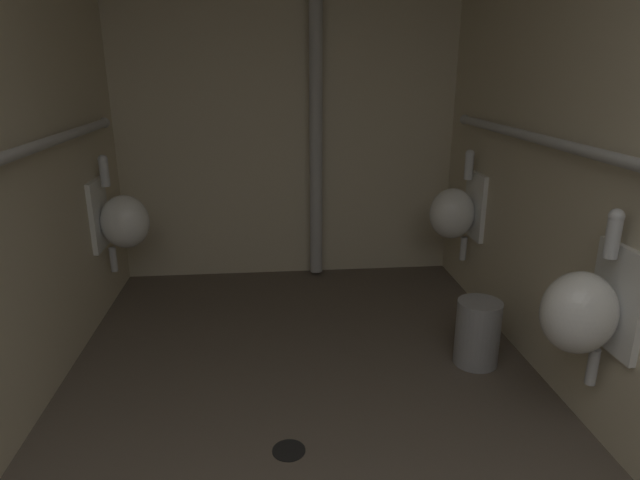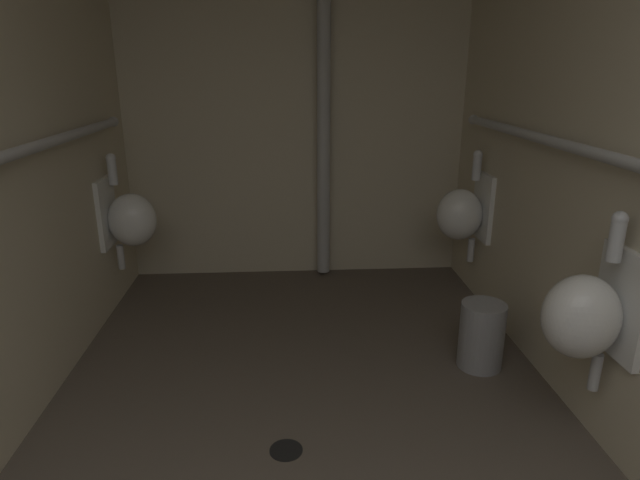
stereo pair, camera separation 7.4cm
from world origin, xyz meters
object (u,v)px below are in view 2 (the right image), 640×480
object	(u,v)px
floor_drain	(286,450)
waste_bin	(481,335)
urinal_left_mid	(129,218)
urinal_right_far	(463,213)
urinal_right_mid	(587,314)
standpipe_back_wall	(324,106)

from	to	relation	value
floor_drain	waste_bin	bearing A→B (deg)	30.53
floor_drain	waste_bin	world-z (taller)	waste_bin
urinal_left_mid	urinal_right_far	size ratio (longest dim) A/B	1.00
urinal_right_mid	urinal_right_far	distance (m)	1.53
urinal_right_far	floor_drain	bearing A→B (deg)	-128.47
urinal_left_mid	waste_bin	world-z (taller)	urinal_left_mid
urinal_left_mid	floor_drain	distance (m)	1.89
waste_bin	urinal_left_mid	bearing A→B (deg)	156.37
urinal_right_mid	waste_bin	world-z (taller)	urinal_right_mid
urinal_left_mid	urinal_right_mid	distance (m)	2.66
urinal_right_far	waste_bin	xyz separation A→B (m)	(-0.15, -0.88, -0.43)
urinal_left_mid	standpipe_back_wall	xyz separation A→B (m)	(1.28, 0.51, 0.65)
urinal_left_mid	urinal_right_mid	xyz separation A→B (m)	(2.17, -1.54, 0.00)
urinal_left_mid	urinal_right_mid	size ratio (longest dim) A/B	1.00
urinal_right_mid	floor_drain	bearing A→B (deg)	178.04
standpipe_back_wall	waste_bin	world-z (taller)	standpipe_back_wall
urinal_left_mid	urinal_right_far	distance (m)	2.17
urinal_right_mid	waste_bin	size ratio (longest dim) A/B	2.10
urinal_right_mid	standpipe_back_wall	world-z (taller)	standpipe_back_wall
urinal_right_far	waste_bin	bearing A→B (deg)	-99.45
urinal_right_far	waste_bin	distance (m)	0.99
standpipe_back_wall	urinal_right_mid	bearing A→B (deg)	-66.60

